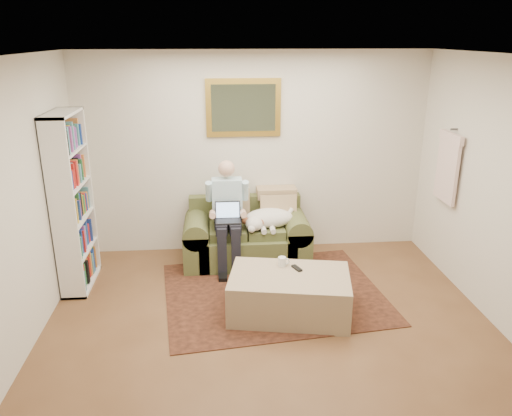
{
  "coord_description": "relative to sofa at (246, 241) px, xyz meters",
  "views": [
    {
      "loc": [
        -0.51,
        -3.81,
        2.76
      ],
      "look_at": [
        -0.06,
        1.38,
        0.95
      ],
      "focal_mm": 35.0,
      "sensor_mm": 36.0,
      "label": 1
    }
  ],
  "objects": [
    {
      "name": "hanging_shirt",
      "position": [
        2.32,
        -0.47,
        1.08
      ],
      "size": [
        0.06,
        0.52,
        0.9
      ],
      "primitive_type": null,
      "color": "#F8D9CD",
      "rests_on": "room_shell"
    },
    {
      "name": "wall_mirror",
      "position": [
        0.0,
        0.41,
        1.63
      ],
      "size": [
        0.94,
        0.04,
        0.72
      ],
      "color": "gold",
      "rests_on": "room_shell"
    },
    {
      "name": "tv_remote",
      "position": [
        0.45,
        -1.21,
        0.18
      ],
      "size": [
        0.1,
        0.16,
        0.02
      ],
      "primitive_type": "cube",
      "rotation": [
        0.0,
        0.0,
        0.38
      ],
      "color": "black",
      "rests_on": "ottoman"
    },
    {
      "name": "seated_man",
      "position": [
        -0.24,
        -0.14,
        0.39
      ],
      "size": [
        0.52,
        0.74,
        1.32
      ],
      "primitive_type": null,
      "color": "#8CC8D8",
      "rests_on": "sofa"
    },
    {
      "name": "sleeping_dog",
      "position": [
        0.28,
        -0.08,
        0.33
      ],
      "size": [
        0.65,
        0.41,
        0.24
      ],
      "primitive_type": null,
      "color": "white",
      "rests_on": "sofa"
    },
    {
      "name": "rug",
      "position": [
        0.24,
        -0.9,
        -0.27
      ],
      "size": [
        2.59,
        2.17,
        0.01
      ],
      "primitive_type": "cube",
      "rotation": [
        0.0,
        0.0,
        0.12
      ],
      "color": "black",
      "rests_on": "room_shell"
    },
    {
      "name": "coffee_mug",
      "position": [
        0.3,
        -1.12,
        0.22
      ],
      "size": [
        0.08,
        0.08,
        0.1
      ],
      "primitive_type": "cylinder",
      "color": "white",
      "rests_on": "ottoman"
    },
    {
      "name": "laptop",
      "position": [
        -0.24,
        -0.21,
        0.42
      ],
      "size": [
        0.31,
        0.24,
        0.22
      ],
      "color": "black",
      "rests_on": "seated_man"
    },
    {
      "name": "sofa",
      "position": [
        0.0,
        0.0,
        0.0
      ],
      "size": [
        1.57,
        0.8,
        0.94
      ],
      "color": "#606636",
      "rests_on": "room_shell"
    },
    {
      "name": "ottoman",
      "position": [
        0.35,
        -1.34,
        -0.05
      ],
      "size": [
        1.34,
        0.99,
        0.44
      ],
      "primitive_type": "cube",
      "rotation": [
        0.0,
        0.0,
        -0.19
      ],
      "color": "tan",
      "rests_on": "room_shell"
    },
    {
      "name": "bookshelf",
      "position": [
        -1.97,
        -0.47,
        0.73
      ],
      "size": [
        0.28,
        0.8,
        2.0
      ],
      "primitive_type": null,
      "color": "white",
      "rests_on": "room_shell"
    },
    {
      "name": "room_shell",
      "position": [
        0.13,
        -1.71,
        1.03
      ],
      "size": [
        4.51,
        5.0,
        2.61
      ],
      "color": "brown",
      "rests_on": "ground"
    }
  ]
}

